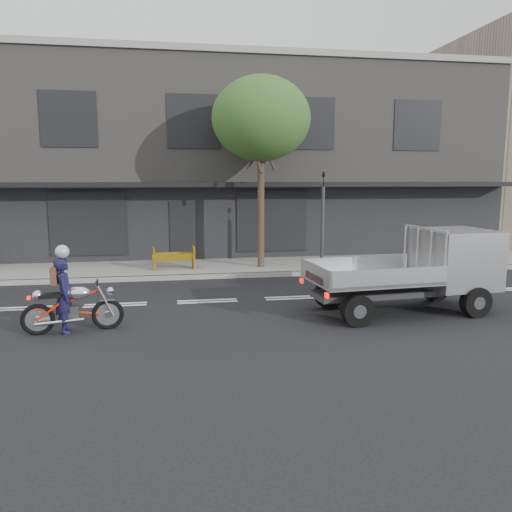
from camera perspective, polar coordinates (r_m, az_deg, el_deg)
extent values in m
plane|color=black|center=(13.54, -5.58, -5.18)|extent=(80.00, 80.00, 0.00)
cube|color=gray|center=(18.12, -6.59, -1.38)|extent=(32.00, 3.20, 0.15)
cube|color=gray|center=(16.54, -6.31, -2.35)|extent=(32.00, 0.20, 0.15)
cube|color=slate|center=(24.44, -7.55, 10.47)|extent=(26.00, 10.00, 8.00)
cylinder|color=#382B21|center=(17.62, 0.56, 4.71)|extent=(0.24, 0.24, 4.00)
ellipsoid|color=#2A521F|center=(17.69, 0.58, 15.43)|extent=(3.40, 3.40, 2.89)
cylinder|color=#2D2D30|center=(17.31, 7.59, 2.89)|extent=(0.12, 0.12, 3.00)
imported|color=black|center=(17.22, 7.71, 8.69)|extent=(0.08, 0.10, 0.50)
torus|color=black|center=(11.54, -23.68, -6.68)|extent=(0.70, 0.19, 0.69)
torus|color=black|center=(11.46, -16.58, -6.40)|extent=(0.70, 0.19, 0.69)
cube|color=#2D2D30|center=(11.46, -20.44, -6.04)|extent=(0.38, 0.29, 0.28)
ellipsoid|color=silver|center=(11.35, -19.73, -3.98)|extent=(0.60, 0.39, 0.28)
cube|color=black|center=(11.39, -22.20, -4.19)|extent=(0.57, 0.31, 0.09)
cylinder|color=black|center=(11.30, -17.68, -2.91)|extent=(0.12, 0.61, 0.04)
imported|color=#171438|center=(11.40, -21.01, -4.21)|extent=(0.47, 0.64, 1.62)
cylinder|color=black|center=(11.39, 11.51, -6.11)|extent=(0.75, 0.33, 0.73)
cylinder|color=black|center=(12.84, 8.33, -4.33)|extent=(0.75, 0.33, 0.73)
cylinder|color=black|center=(13.01, 23.83, -4.83)|extent=(0.75, 0.33, 0.73)
cylinder|color=black|center=(14.29, 19.80, -3.42)|extent=(0.75, 0.33, 0.73)
cube|color=#2D2D30|center=(12.77, 16.16, -3.91)|extent=(4.48, 1.34, 0.13)
cube|color=#A3A3A8|center=(13.44, 21.77, -0.24)|extent=(1.78, 1.86, 1.44)
cube|color=black|center=(13.39, 21.88, 1.51)|extent=(1.58, 1.75, 0.53)
cube|color=#BCBCC2|center=(12.31, 12.95, -2.57)|extent=(3.03, 2.11, 0.10)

